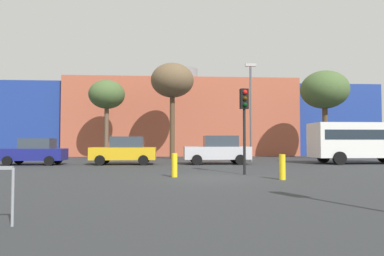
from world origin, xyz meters
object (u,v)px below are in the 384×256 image
Objects in this scene: parked_car_0 at (35,152)px; bare_tree_2 at (107,95)px; parked_car_2 at (218,150)px; bollard_yellow_0 at (282,167)px; bare_tree_1 at (325,90)px; parked_car_1 at (125,151)px; white_bus at (363,139)px; bollard_yellow_1 at (174,165)px; street_lamp at (251,105)px; bare_tree_0 at (172,81)px; traffic_light_island at (244,111)px.

bare_tree_2 reaches higher than parked_car_0.
bollard_yellow_0 is (1.12, -9.74, -0.44)m from parked_car_2.
parked_car_2 is 0.56× the size of bare_tree_1.
bare_tree_2 is at bearing -72.85° from parked_car_1.
bollard_yellow_1 is at bearing 33.04° from white_bus.
parked_car_0 is 3.93× the size of bollard_yellow_1.
bollard_yellow_0 is 13.02m from street_lamp.
parked_car_2 is at bearing -44.36° from bare_tree_2.
bare_tree_0 is 1.14× the size of street_lamp.
white_bus is at bearing -21.65° from street_lamp.
white_bus reaches higher than bollard_yellow_1.
white_bus is 0.82× the size of bare_tree_0.
street_lamp reaches higher than white_bus.
parked_car_2 is 7.77m from traffic_light_island.
bare_tree_2 is 21.30m from bollard_yellow_0.
bare_tree_1 is at bearing -4.92° from bare_tree_2.
bollard_yellow_1 is at bearing 70.49° from parked_car_2.
parked_car_1 is 18.52m from bare_tree_1.
bare_tree_1 is 19.15m from bare_tree_2.
traffic_light_island reaches higher than parked_car_0.
parked_car_0 reaches higher than bollard_yellow_0.
bare_tree_2 reaches higher than traffic_light_island.
bare_tree_0 is 8.55× the size of bollard_yellow_0.
bare_tree_1 reaches higher than parked_car_1.
parked_car_2 is 13.43m from bare_tree_1.
parked_car_2 is 9.95m from bare_tree_0.
parked_car_1 is 1.08× the size of traffic_light_island.
bollard_yellow_1 reaches higher than bollard_yellow_0.
parked_car_0 reaches higher than bollard_yellow_1.
bollard_yellow_0 is (0.98, -2.21, -2.33)m from traffic_light_island.
bollard_yellow_1 is (-4.11, 1.30, 0.00)m from bollard_yellow_0.
white_bus is 20.75m from bare_tree_2.
bare_tree_1 is at bearing 60.74° from bollard_yellow_0.
parked_car_2 is 9.82m from white_bus.
bare_tree_0 is 7.99m from street_lamp.
bare_tree_0 reaches higher than traffic_light_island.
bare_tree_2 is at bearing -109.63° from parked_car_0.
traffic_light_island is (-9.66, -7.41, 1.20)m from white_bus.
parked_car_2 is at bearing -180.00° from parked_car_0.
bare_tree_1 reaches higher than bollard_yellow_1.
parked_car_0 is at bearing -128.46° from traffic_light_island.
parked_car_2 is (11.69, 0.00, 0.09)m from parked_car_0.
street_lamp is at bearing -137.24° from parked_car_2.
parked_car_0 is at bearing -169.74° from street_lamp.
parked_car_1 is at bearing 109.91° from bollard_yellow_1.
parked_car_2 reaches higher than bollard_yellow_1.
bare_tree_1 is at bearing 29.08° from street_lamp.
white_bus is at bearing -24.98° from bare_tree_2.
parked_car_0 is at bearing 0.00° from parked_car_2.
bare_tree_1 is 8.83m from street_lamp.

